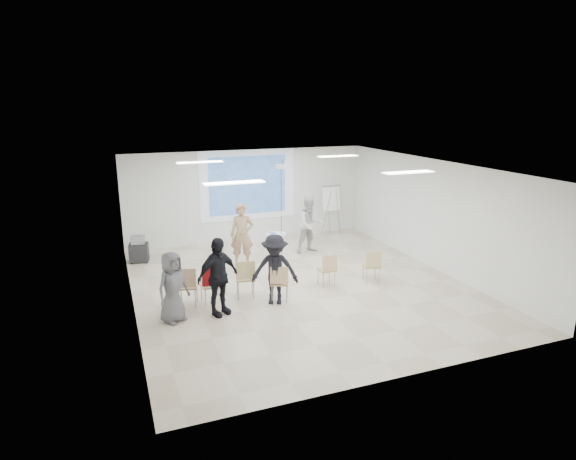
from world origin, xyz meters
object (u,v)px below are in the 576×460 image
object	(u,v)px
chair_left_mid	(211,283)
av_cart	(139,250)
audience_outer	(172,283)
chair_far_left	(187,284)
pedestal_table	(276,244)
audience_left	(218,271)
player_right	(310,221)
chair_center	(279,280)
flipchart_easel	(331,198)
chair_left_inner	(245,276)
chair_right_far	(372,264)
player_left	(242,231)
audience_mid	(275,265)
chair_right_inner	(328,267)
laptop	(245,276)

from	to	relation	value
chair_left_mid	av_cart	xyz separation A→B (m)	(-1.31, 3.68, -0.14)
audience_outer	chair_far_left	bearing A→B (deg)	25.67
pedestal_table	audience_left	distance (m)	4.21
player_right	chair_far_left	world-z (taller)	player_right
chair_far_left	chair_center	world-z (taller)	chair_far_left
flipchart_easel	chair_left_inner	bearing A→B (deg)	-134.18
pedestal_table	chair_left_mid	world-z (taller)	chair_left_mid
chair_far_left	chair_right_far	world-z (taller)	chair_far_left
chair_left_inner	flipchart_easel	bearing A→B (deg)	56.31
player_left	chair_center	world-z (taller)	player_left
player_left	audience_outer	size ratio (longest dim) A/B	1.18
chair_left_inner	audience_mid	size ratio (longest dim) A/B	0.51
player_right	flipchart_easel	distance (m)	2.20
audience_outer	audience_left	bearing A→B (deg)	-32.43
flipchart_easel	av_cart	world-z (taller)	flipchart_easel
player_left	chair_right_inner	bearing A→B (deg)	-37.26
pedestal_table	player_left	bearing A→B (deg)	-160.86
chair_far_left	audience_left	distance (m)	0.95
audience_outer	player_left	bearing A→B (deg)	19.84
laptop	chair_center	bearing A→B (deg)	150.13
chair_left_mid	laptop	size ratio (longest dim) A/B	2.41
chair_left_inner	pedestal_table	bearing A→B (deg)	68.36
pedestal_table	flipchart_easel	world-z (taller)	flipchart_easel
chair_right_inner	audience_outer	xyz separation A→B (m)	(-3.89, -0.65, 0.37)
pedestal_table	audience_outer	size ratio (longest dim) A/B	0.43
chair_left_mid	player_right	bearing A→B (deg)	31.83
chair_far_left	audience_outer	size ratio (longest dim) A/B	0.56
player_right	chair_right_far	world-z (taller)	player_right
chair_right_inner	flipchart_easel	world-z (taller)	flipchart_easel
chair_right_inner	av_cart	size ratio (longest dim) A/B	1.06
player_left	av_cart	bearing A→B (deg)	171.12
chair_right_far	chair_left_mid	bearing A→B (deg)	-167.50
chair_left_mid	chair_left_inner	bearing A→B (deg)	-4.99
player_left	chair_center	bearing A→B (deg)	-69.66
player_right	pedestal_table	bearing A→B (deg)	178.00
chair_left_inner	chair_right_inner	distance (m)	2.14
player_left	av_cart	world-z (taller)	player_left
chair_center	flipchart_easel	xyz separation A→B (m)	(3.66, 4.88, 0.76)
player_left	chair_right_far	world-z (taller)	player_left
chair_left_inner	chair_right_far	distance (m)	3.30
chair_left_inner	chair_center	bearing A→B (deg)	-23.85
audience_outer	chair_left_inner	bearing A→B (deg)	-12.02
pedestal_table	audience_mid	size ratio (longest dim) A/B	0.40
pedestal_table	chair_left_inner	world-z (taller)	chair_left_inner
chair_center	pedestal_table	bearing A→B (deg)	95.28
chair_left_mid	audience_outer	distance (m)	1.17
chair_left_inner	chair_center	xyz separation A→B (m)	(0.68, -0.47, -0.04)
chair_left_mid	chair_right_far	distance (m)	4.12
chair_right_far	audience_left	distance (m)	4.13
chair_center	av_cart	world-z (taller)	chair_center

